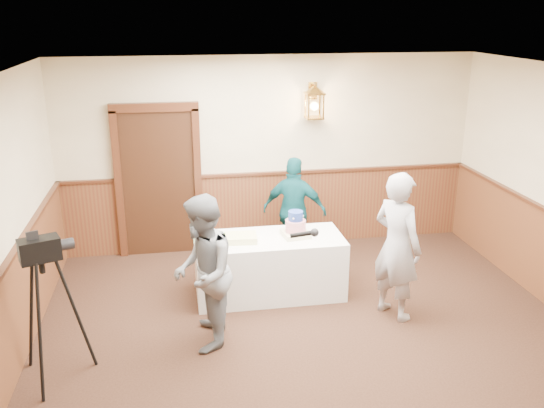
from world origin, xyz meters
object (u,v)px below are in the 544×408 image
at_px(display_table, 269,266).
at_px(tiered_cake, 296,226).
at_px(sheet_cake_yellow, 241,238).
at_px(baker, 397,246).
at_px(sheet_cake_green, 210,238).
at_px(tv_camera_rig, 49,317).
at_px(interviewer, 203,273).
at_px(assistant_p, 295,211).

relative_size(display_table, tiered_cake, 5.15).
xyz_separation_m(sheet_cake_yellow, baker, (1.68, -0.72, 0.07)).
height_order(sheet_cake_green, tv_camera_rig, tv_camera_rig).
bearing_deg(tiered_cake, display_table, 179.84).
xyz_separation_m(display_table, tiered_cake, (0.33, -0.00, 0.50)).
xyz_separation_m(interviewer, assistant_p, (1.37, 1.93, -0.07)).
bearing_deg(display_table, tv_camera_rig, -149.72).
xyz_separation_m(display_table, baker, (1.33, -0.76, 0.49)).
height_order(tiered_cake, sheet_cake_yellow, tiered_cake).
relative_size(tiered_cake, sheet_cake_yellow, 0.94).
relative_size(sheet_cake_green, assistant_p, 0.21).
xyz_separation_m(display_table, assistant_p, (0.51, 0.91, 0.38)).
relative_size(sheet_cake_yellow, interviewer, 0.23).
relative_size(sheet_cake_yellow, sheet_cake_green, 1.16).
distance_m(baker, assistant_p, 1.87).
bearing_deg(sheet_cake_yellow, tv_camera_rig, -146.34).
xyz_separation_m(tiered_cake, assistant_p, (0.18, 0.91, -0.12)).
relative_size(display_table, baker, 1.04).
distance_m(display_table, sheet_cake_green, 0.83).
height_order(sheet_cake_green, interviewer, interviewer).
bearing_deg(interviewer, display_table, 146.46).
bearing_deg(tiered_cake, sheet_cake_green, 177.84).
bearing_deg(display_table, sheet_cake_yellow, -172.95).
bearing_deg(tv_camera_rig, baker, -12.12).
height_order(display_table, tv_camera_rig, tv_camera_rig).
distance_m(sheet_cake_green, assistant_p, 1.51).
distance_m(sheet_cake_yellow, tv_camera_rig, 2.37).
xyz_separation_m(display_table, sheet_cake_green, (-0.72, 0.04, 0.41)).
bearing_deg(tv_camera_rig, sheet_cake_green, 19.70).
bearing_deg(tiered_cake, assistant_p, 78.65).
distance_m(tiered_cake, baker, 1.26).
xyz_separation_m(assistant_p, tv_camera_rig, (-2.83, -2.27, -0.10)).
height_order(baker, assistant_p, baker).
height_order(interviewer, baker, baker).
bearing_deg(tv_camera_rig, display_table, 8.93).
bearing_deg(sheet_cake_yellow, sheet_cake_green, 167.52).
distance_m(sheet_cake_yellow, interviewer, 1.10).
distance_m(display_table, sheet_cake_yellow, 0.54).
height_order(sheet_cake_yellow, baker, baker).
relative_size(tiered_cake, tv_camera_rig, 0.24).
relative_size(display_table, assistant_p, 1.20).
distance_m(tiered_cake, tv_camera_rig, 2.98).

